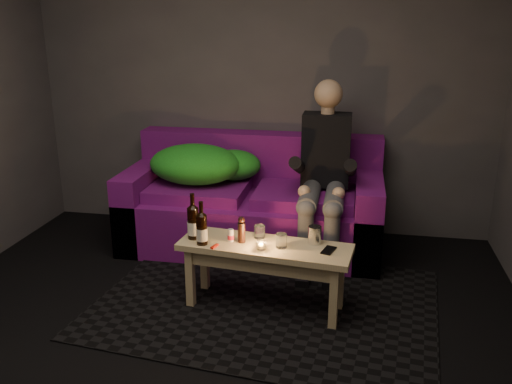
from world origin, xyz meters
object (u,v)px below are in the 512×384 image
beer_bottle_b (202,229)px  steel_cup (315,235)px  person (324,170)px  beer_bottle_a (193,222)px  sofa (253,207)px  coffee_table (265,256)px

beer_bottle_b → steel_cup: size_ratio=2.47×
person → beer_bottle_b: (-0.71, -0.95, -0.16)m
person → steel_cup: person is taller
beer_bottle_a → steel_cup: size_ratio=2.65×
person → beer_bottle_b: 1.19m
beer_bottle_b → steel_cup: beer_bottle_b is taller
steel_cup → sofa: bearing=121.2°
person → coffee_table: 0.99m
coffee_table → sofa: bearing=104.8°
beer_bottle_b → beer_bottle_a: bearing=134.9°
steel_cup → beer_bottle_b: bearing=-168.6°
coffee_table → person: bearing=70.5°
person → beer_bottle_a: bearing=-132.5°
person → beer_bottle_a: 1.18m
steel_cup → beer_bottle_a: bearing=-175.6°
person → sofa: bearing=163.8°
steel_cup → person: bearing=90.1°
beer_bottle_b → steel_cup: 0.73m
sofa → beer_bottle_b: 1.15m
beer_bottle_b → coffee_table: bearing=9.9°
sofa → beer_bottle_a: sofa is taller
person → coffee_table: size_ratio=1.22×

